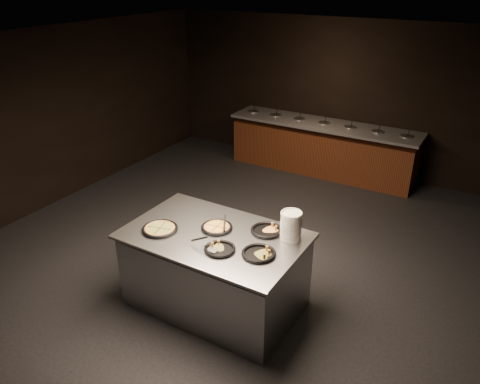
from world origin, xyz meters
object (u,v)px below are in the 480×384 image
at_px(plate_stack, 291,226).
at_px(pan_veggie_whole, 160,229).
at_px(pan_cheese_whole, 217,227).
at_px(serving_counter, 215,271).

xyz_separation_m(plate_stack, pan_veggie_whole, (-1.38, -0.59, -0.15)).
xyz_separation_m(pan_veggie_whole, pan_cheese_whole, (0.55, 0.36, -0.00)).
height_order(plate_stack, pan_cheese_whole, plate_stack).
distance_m(serving_counter, pan_cheese_whole, 0.55).
bearing_deg(serving_counter, pan_veggie_whole, -156.69).
relative_size(plate_stack, pan_veggie_whole, 0.80).
bearing_deg(plate_stack, pan_veggie_whole, -156.82).
relative_size(serving_counter, plate_stack, 6.20).
bearing_deg(pan_veggie_whole, pan_cheese_whole, 33.27).
distance_m(plate_stack, pan_cheese_whole, 0.87).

